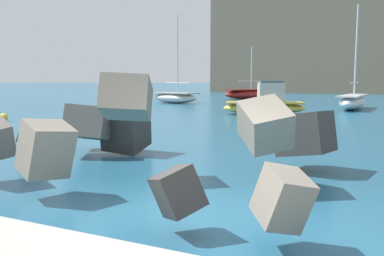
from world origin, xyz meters
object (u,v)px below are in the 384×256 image
object	(u,v)px
boat_near_centre	(175,97)
mooring_buoy_outer	(4,117)
boat_far_left	(248,94)
boat_near_left	(353,101)
boat_mid_left	(266,104)
mooring_buoy_inner	(297,107)

from	to	relation	value
boat_near_centre	mooring_buoy_outer	xyz separation A→B (m)	(-0.59, -18.52, -0.34)
boat_far_left	mooring_buoy_outer	bearing A→B (deg)	-98.81
boat_near_left	boat_mid_left	xyz separation A→B (m)	(-4.75, -6.75, 0.04)
boat_near_left	boat_far_left	world-z (taller)	boat_near_left
boat_near_left	mooring_buoy_inner	size ratio (longest dim) A/B	17.34
mooring_buoy_inner	boat_mid_left	bearing A→B (deg)	-103.46
boat_near_left	mooring_buoy_outer	world-z (taller)	boat_near_left
mooring_buoy_outer	boat_near_centre	bearing A→B (deg)	88.17
boat_near_centre	boat_mid_left	xyz separation A→B (m)	(10.81, -8.23, 0.08)
boat_near_left	boat_near_centre	world-z (taller)	boat_near_centre
boat_mid_left	mooring_buoy_inner	distance (m)	4.75
boat_near_left	mooring_buoy_inner	distance (m)	4.25
mooring_buoy_inner	boat_far_left	bearing A→B (deg)	120.19
boat_mid_left	mooring_buoy_inner	world-z (taller)	boat_mid_left
mooring_buoy_outer	boat_near_left	bearing A→B (deg)	46.53
mooring_buoy_inner	mooring_buoy_outer	size ratio (longest dim) A/B	1.00
boat_near_left	boat_near_centre	bearing A→B (deg)	174.55
boat_near_centre	boat_far_left	size ratio (longest dim) A/B	1.36
boat_far_left	mooring_buoy_inner	world-z (taller)	boat_far_left
boat_near_centre	boat_mid_left	bearing A→B (deg)	-37.29
boat_near_centre	boat_mid_left	world-z (taller)	boat_near_centre
boat_near_centre	mooring_buoy_outer	distance (m)	18.53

